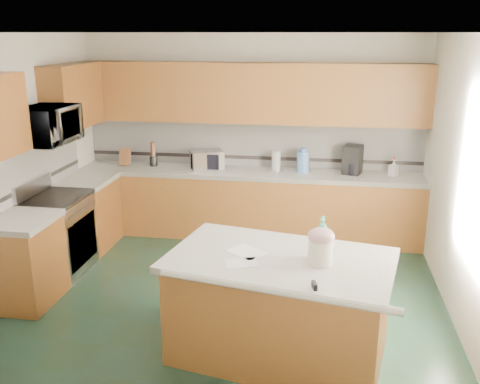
% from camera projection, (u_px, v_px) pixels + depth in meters
% --- Properties ---
extents(floor, '(4.60, 4.60, 0.00)m').
position_uv_depth(floor, '(220.00, 304.00, 5.53)').
color(floor, black).
rests_on(floor, ground).
extents(ceiling, '(4.60, 4.60, 0.00)m').
position_uv_depth(ceiling, '(217.00, 33.00, 4.75)').
color(ceiling, white).
rests_on(ceiling, ground).
extents(wall_back, '(4.60, 0.04, 2.70)m').
position_uv_depth(wall_back, '(252.00, 135.00, 7.33)').
color(wall_back, white).
rests_on(wall_back, ground).
extents(wall_front, '(4.60, 0.04, 2.70)m').
position_uv_depth(wall_front, '(137.00, 288.00, 2.95)').
color(wall_front, white).
rests_on(wall_front, ground).
extents(wall_right, '(0.04, 4.60, 2.70)m').
position_uv_depth(wall_right, '(472.00, 189.00, 4.79)').
color(wall_right, white).
rests_on(wall_right, ground).
extents(back_base_cab, '(4.60, 0.60, 0.86)m').
position_uv_depth(back_base_cab, '(248.00, 206.00, 7.30)').
color(back_base_cab, '#4F2B10').
rests_on(back_base_cab, ground).
extents(back_countertop, '(4.60, 0.64, 0.06)m').
position_uv_depth(back_countertop, '(248.00, 173.00, 7.16)').
color(back_countertop, white).
rests_on(back_countertop, back_base_cab).
extents(back_upper_cab, '(4.60, 0.33, 0.78)m').
position_uv_depth(back_upper_cab, '(250.00, 93.00, 6.99)').
color(back_upper_cab, '#4F2B10').
rests_on(back_upper_cab, wall_back).
extents(back_backsplash, '(4.60, 0.02, 0.63)m').
position_uv_depth(back_backsplash, '(251.00, 144.00, 7.34)').
color(back_backsplash, silver).
rests_on(back_backsplash, back_countertop).
extents(back_accent_band, '(4.60, 0.01, 0.05)m').
position_uv_depth(back_accent_band, '(251.00, 158.00, 7.39)').
color(back_accent_band, black).
rests_on(back_accent_band, back_countertop).
extents(left_base_cab_rear, '(0.60, 0.82, 0.86)m').
position_uv_depth(left_base_cab_rear, '(88.00, 215.00, 6.93)').
color(left_base_cab_rear, '#4F2B10').
rests_on(left_base_cab_rear, ground).
extents(left_counter_rear, '(0.64, 0.82, 0.06)m').
position_uv_depth(left_counter_rear, '(85.00, 181.00, 6.79)').
color(left_counter_rear, white).
rests_on(left_counter_rear, left_base_cab_rear).
extents(left_base_cab_front, '(0.60, 0.72, 0.86)m').
position_uv_depth(left_base_cab_front, '(24.00, 263.00, 5.48)').
color(left_base_cab_front, '#4F2B10').
rests_on(left_base_cab_front, ground).
extents(left_counter_front, '(0.64, 0.72, 0.06)m').
position_uv_depth(left_counter_front, '(19.00, 221.00, 5.35)').
color(left_counter_front, white).
rests_on(left_counter_front, left_base_cab_front).
extents(left_backsplash, '(0.02, 2.30, 0.63)m').
position_uv_depth(left_backsplash, '(30.00, 168.00, 6.04)').
color(left_backsplash, silver).
rests_on(left_backsplash, wall_left).
extents(left_accent_band, '(0.01, 2.30, 0.05)m').
position_uv_depth(left_accent_band, '(33.00, 184.00, 6.09)').
color(left_accent_band, black).
rests_on(left_accent_band, wall_left).
extents(left_upper_cab_rear, '(0.33, 1.09, 0.78)m').
position_uv_depth(left_upper_cab_rear, '(72.00, 96.00, 6.64)').
color(left_upper_cab_rear, '#4F2B10').
rests_on(left_upper_cab_rear, wall_left).
extents(range_body, '(0.60, 0.76, 0.88)m').
position_uv_depth(range_body, '(59.00, 236.00, 6.18)').
color(range_body, '#B7B7BC').
rests_on(range_body, ground).
extents(range_oven_door, '(0.02, 0.68, 0.55)m').
position_uv_depth(range_oven_door, '(83.00, 241.00, 6.14)').
color(range_oven_door, black).
rests_on(range_oven_door, range_body).
extents(range_cooktop, '(0.62, 0.78, 0.04)m').
position_uv_depth(range_cooktop, '(55.00, 198.00, 6.04)').
color(range_cooktop, black).
rests_on(range_cooktop, range_body).
extents(range_handle, '(0.02, 0.66, 0.02)m').
position_uv_depth(range_handle, '(82.00, 210.00, 6.03)').
color(range_handle, '#B7B7BC').
rests_on(range_handle, range_body).
extents(range_backguard, '(0.06, 0.76, 0.18)m').
position_uv_depth(range_backguard, '(32.00, 187.00, 6.05)').
color(range_backguard, '#B7B7BC').
rests_on(range_backguard, range_body).
extents(microwave, '(0.50, 0.73, 0.41)m').
position_uv_depth(microwave, '(47.00, 125.00, 5.81)').
color(microwave, '#B7B7BC').
rests_on(microwave, wall_left).
extents(island_base, '(1.90, 1.31, 0.86)m').
position_uv_depth(island_base, '(279.00, 310.00, 4.55)').
color(island_base, '#4F2B10').
rests_on(island_base, ground).
extents(island_top, '(2.01, 1.43, 0.06)m').
position_uv_depth(island_top, '(280.00, 260.00, 4.42)').
color(island_top, white).
rests_on(island_top, island_base).
extents(island_bullnose, '(1.81, 0.42, 0.06)m').
position_uv_depth(island_bullnose, '(274.00, 291.00, 3.90)').
color(island_bullnose, white).
rests_on(island_bullnose, island_base).
extents(treat_jar, '(0.24, 0.24, 0.20)m').
position_uv_depth(treat_jar, '(320.00, 252.00, 4.26)').
color(treat_jar, white).
rests_on(treat_jar, island_top).
extents(treat_jar_lid, '(0.21, 0.21, 0.13)m').
position_uv_depth(treat_jar_lid, '(321.00, 236.00, 4.22)').
color(treat_jar_lid, '#CE95A3').
rests_on(treat_jar_lid, treat_jar).
extents(treat_jar_knob, '(0.07, 0.02, 0.02)m').
position_uv_depth(treat_jar_knob, '(321.00, 231.00, 4.21)').
color(treat_jar_knob, tan).
rests_on(treat_jar_knob, treat_jar_lid).
extents(treat_jar_knob_end_l, '(0.04, 0.04, 0.04)m').
position_uv_depth(treat_jar_knob_end_l, '(317.00, 230.00, 4.21)').
color(treat_jar_knob_end_l, tan).
rests_on(treat_jar_knob_end_l, treat_jar_lid).
extents(treat_jar_knob_end_r, '(0.04, 0.04, 0.04)m').
position_uv_depth(treat_jar_knob_end_r, '(326.00, 231.00, 4.20)').
color(treat_jar_knob_end_r, tan).
rests_on(treat_jar_knob_end_r, treat_jar_lid).
extents(soap_bottle_island, '(0.17, 0.17, 0.36)m').
position_uv_depth(soap_bottle_island, '(322.00, 238.00, 4.34)').
color(soap_bottle_island, teal).
rests_on(soap_bottle_island, island_top).
extents(paper_sheet_a, '(0.31, 0.27, 0.00)m').
position_uv_depth(paper_sheet_a, '(241.00, 263.00, 4.30)').
color(paper_sheet_a, white).
rests_on(paper_sheet_a, island_top).
extents(paper_sheet_b, '(0.38, 0.36, 0.00)m').
position_uv_depth(paper_sheet_b, '(246.00, 252.00, 4.52)').
color(paper_sheet_b, white).
rests_on(paper_sheet_b, island_top).
extents(clamp_body, '(0.05, 0.09, 0.08)m').
position_uv_depth(clamp_body, '(314.00, 287.00, 3.87)').
color(clamp_body, black).
rests_on(clamp_body, island_top).
extents(clamp_handle, '(0.01, 0.06, 0.01)m').
position_uv_depth(clamp_handle, '(314.00, 293.00, 3.82)').
color(clamp_handle, black).
rests_on(clamp_handle, island_top).
extents(knife_block, '(0.14, 0.18, 0.26)m').
position_uv_depth(knife_block, '(125.00, 157.00, 7.43)').
color(knife_block, '#472814').
rests_on(knife_block, back_countertop).
extents(utensil_crock, '(0.11, 0.11, 0.14)m').
position_uv_depth(utensil_crock, '(154.00, 161.00, 7.41)').
color(utensil_crock, black).
rests_on(utensil_crock, back_countertop).
extents(utensil_bundle, '(0.06, 0.06, 0.20)m').
position_uv_depth(utensil_bundle, '(153.00, 149.00, 7.37)').
color(utensil_bundle, '#472814').
rests_on(utensil_bundle, utensil_crock).
extents(toaster_oven, '(0.50, 0.43, 0.25)m').
position_uv_depth(toaster_oven, '(207.00, 160.00, 7.25)').
color(toaster_oven, '#B7B7BC').
rests_on(toaster_oven, back_countertop).
extents(toaster_oven_door, '(0.38, 0.01, 0.21)m').
position_uv_depth(toaster_oven_door, '(205.00, 162.00, 7.13)').
color(toaster_oven_door, black).
rests_on(toaster_oven_door, toaster_oven).
extents(paper_towel, '(0.12, 0.12, 0.26)m').
position_uv_depth(paper_towel, '(276.00, 161.00, 7.16)').
color(paper_towel, white).
rests_on(paper_towel, back_countertop).
extents(paper_towel_base, '(0.17, 0.17, 0.01)m').
position_uv_depth(paper_towel_base, '(276.00, 170.00, 7.19)').
color(paper_towel_base, '#B7B7BC').
rests_on(paper_towel_base, back_countertop).
extents(water_jug, '(0.17, 0.17, 0.28)m').
position_uv_depth(water_jug, '(303.00, 162.00, 7.06)').
color(water_jug, '#5585C5').
rests_on(water_jug, back_countertop).
extents(water_jug_neck, '(0.08, 0.08, 0.04)m').
position_uv_depth(water_jug_neck, '(304.00, 150.00, 7.02)').
color(water_jug_neck, '#5585C5').
rests_on(water_jug_neck, water_jug).
extents(coffee_maker, '(0.28, 0.29, 0.38)m').
position_uv_depth(coffee_maker, '(353.00, 160.00, 6.97)').
color(coffee_maker, black).
rests_on(coffee_maker, back_countertop).
extents(coffee_carafe, '(0.15, 0.15, 0.15)m').
position_uv_depth(coffee_carafe, '(352.00, 169.00, 6.95)').
color(coffee_carafe, black).
rests_on(coffee_carafe, back_countertop).
extents(soap_bottle_back, '(0.14, 0.14, 0.21)m').
position_uv_depth(soap_bottle_back, '(394.00, 168.00, 6.89)').
color(soap_bottle_back, white).
rests_on(soap_bottle_back, back_countertop).
extents(soap_back_cap, '(0.02, 0.02, 0.03)m').
position_uv_depth(soap_back_cap, '(394.00, 158.00, 6.85)').
color(soap_back_cap, red).
rests_on(soap_back_cap, soap_bottle_back).
extents(window_light_proxy, '(0.02, 1.40, 1.10)m').
position_uv_depth(window_light_proxy, '(477.00, 179.00, 4.56)').
color(window_light_proxy, white).
rests_on(window_light_proxy, wall_right).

